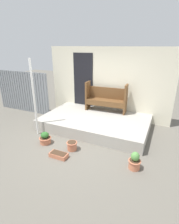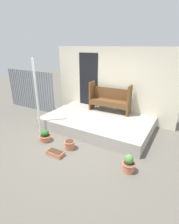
% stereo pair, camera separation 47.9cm
% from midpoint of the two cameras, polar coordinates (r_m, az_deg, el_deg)
% --- Properties ---
extents(ground_plane, '(24.00, 24.00, 0.00)m').
position_cam_midpoint_polar(ground_plane, '(5.23, -1.20, -9.31)').
color(ground_plane, '#666056').
extents(porch_slab, '(3.49, 2.11, 0.37)m').
position_cam_midpoint_polar(porch_slab, '(5.94, 4.82, -3.51)').
color(porch_slab, '#A8A399').
rests_on(porch_slab, ground_plane).
extents(house_wall, '(4.69, 0.08, 2.60)m').
position_cam_midpoint_polar(house_wall, '(6.55, 8.95, 9.00)').
color(house_wall, beige).
rests_on(house_wall, ground_plane).
extents(fence_corrugated, '(2.58, 0.05, 1.67)m').
position_cam_midpoint_polar(fence_corrugated, '(7.85, -17.11, 6.81)').
color(fence_corrugated, gray).
rests_on(fence_corrugated, ground_plane).
extents(support_post, '(0.06, 0.06, 2.31)m').
position_cam_midpoint_polar(support_post, '(5.49, -14.52, 4.67)').
color(support_post, white).
rests_on(support_post, ground_plane).
extents(bench, '(1.49, 0.47, 1.04)m').
position_cam_midpoint_polar(bench, '(6.31, 8.86, 4.52)').
color(bench, brown).
rests_on(bench, porch_slab).
extents(flower_pot_left, '(0.35, 0.35, 0.35)m').
position_cam_midpoint_polar(flower_pot_left, '(5.25, -11.76, -7.80)').
color(flower_pot_left, '#C67251').
rests_on(flower_pot_left, ground_plane).
extents(flower_pot_middle, '(0.29, 0.29, 0.24)m').
position_cam_midpoint_polar(flower_pot_middle, '(4.80, -3.65, -10.59)').
color(flower_pot_middle, '#C67251').
rests_on(flower_pot_middle, ground_plane).
extents(flower_pot_right, '(0.29, 0.29, 0.43)m').
position_cam_midpoint_polar(flower_pot_right, '(4.15, 16.06, -16.17)').
color(flower_pot_right, '#C67251').
rests_on(flower_pot_right, ground_plane).
extents(planter_box_rect, '(0.46, 0.22, 0.12)m').
position_cam_midpoint_polar(planter_box_rect, '(4.62, -8.15, -13.21)').
color(planter_box_rect, '#C67251').
rests_on(planter_box_rect, ground_plane).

